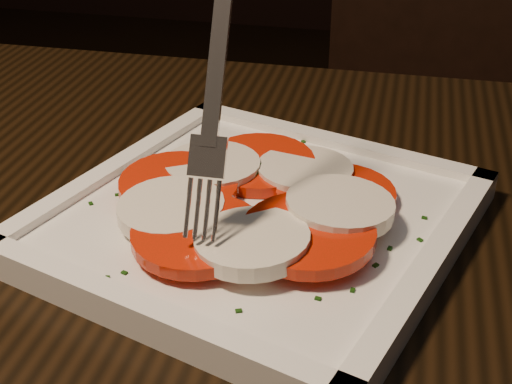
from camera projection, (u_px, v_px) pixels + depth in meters
name	position (u px, v px, depth m)	size (l,w,h in m)	color
chair	(436.00, 121.00, 1.15)	(0.49, 0.49, 0.93)	black
plate	(256.00, 222.00, 0.47)	(0.25, 0.25, 0.01)	white
caprese_salad	(256.00, 199.00, 0.46)	(0.22, 0.21, 0.02)	red
fork	(222.00, 62.00, 0.41)	(0.04, 0.10, 0.17)	white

